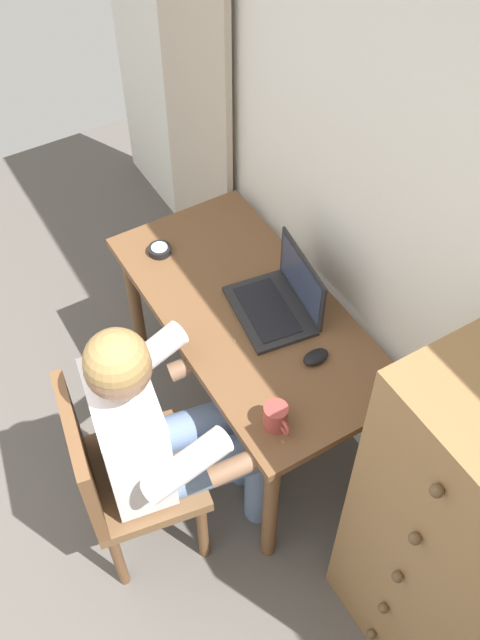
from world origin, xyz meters
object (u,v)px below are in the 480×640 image
Objects in this scene: desk at (249,328)px; laptop at (280,300)px; chair at (120,473)px; person_seated at (166,428)px; computer_mouse at (316,357)px; coffee_mug at (276,417)px; desk_clock at (160,250)px; dresser at (458,538)px.

desk is 3.33× the size of laptop.
chair is 0.74× the size of person_seated.
computer_mouse is 0.83× the size of coffee_mug.
desk_clock is at bearing -160.97° from desk.
desk is 1.05m from dresser.
person_seated is (0.03, 0.18, 0.18)m from chair.
person_seated reaches higher than coffee_mug.
computer_mouse is 1.11× the size of desk_clock.
desk is at bearing -169.42° from computer_mouse.
coffee_mug is (0.21, 0.30, 0.12)m from person_seated.
person_seated is 0.57m from computer_mouse.
dresser is at bearing 43.07° from chair.
desk is 0.35m from computer_mouse.
laptop is 3.10× the size of coffee_mug.
person_seated is (-0.79, -0.58, 0.00)m from dresser.
coffee_mug is (0.47, -0.19, 0.16)m from desk.
laptop is at bearing 109.41° from person_seated.
laptop is (0.06, 0.10, 0.16)m from desk.
desk is 0.92× the size of dresser.
desk_clock is at bearing 177.80° from coffee_mug.
desk is 1.03× the size of person_seated.
person_seated is (0.26, -0.48, 0.04)m from desk.
desk_clock is at bearing -166.20° from computer_mouse.
laptop is at bearing 172.45° from computer_mouse.
computer_mouse is (0.09, 0.74, 0.27)m from chair.
coffee_mug reaches higher than computer_mouse.
person_seated is at bearing -143.52° from dresser.
desk is 10.32× the size of coffee_mug.
person_seated is 0.63m from laptop.
coffee_mug is (0.24, 0.48, 0.30)m from chair.
chair is (-0.82, -0.76, -0.18)m from dresser.
computer_mouse is at bearing 83.31° from chair.
person_seated is 3.23× the size of laptop.
dresser is 3.62× the size of laptop.
computer_mouse is at bearing 84.06° from person_seated.
dresser is at bearing 36.48° from person_seated.
chair is at bearing -99.63° from computer_mouse.
computer_mouse is (0.06, 0.56, 0.08)m from person_seated.
chair is 0.84m from laptop.
desk is 1.40× the size of chair.
desk is 0.53m from coffee_mug.
person_seated reaches higher than desk.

